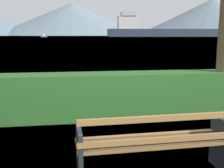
# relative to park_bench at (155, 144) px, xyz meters

# --- Properties ---
(water_surface) EXTENTS (620.00, 620.00, 0.00)m
(water_surface) POSITION_rel_park_bench_xyz_m (-0.00, 308.91, -0.43)
(water_surface) COLOR slate
(water_surface) RESTS_ON ground_plane
(park_bench) EXTENTS (1.91, 0.64, 0.87)m
(park_bench) POSITION_rel_park_bench_xyz_m (0.00, 0.00, 0.00)
(park_bench) COLOR olive
(park_bench) RESTS_ON ground_plane
(hedge_row) EXTENTS (8.18, 0.68, 0.94)m
(hedge_row) POSITION_rel_park_bench_xyz_m (-0.00, 2.56, 0.04)
(hedge_row) COLOR #285B23
(hedge_row) RESTS_ON ground_plane
(cargo_ship_large) EXTENTS (91.77, 16.52, 19.46)m
(cargo_ship_large) POSITION_rel_park_bench_xyz_m (66.38, 218.87, 5.01)
(cargo_ship_large) COLOR #2D384C
(cargo_ship_large) RESTS_ON water_surface
(fishing_boat_near) EXTENTS (4.76, 3.97, 2.11)m
(fishing_boat_near) POSITION_rel_park_bench_xyz_m (-20.15, 193.46, 0.30)
(fishing_boat_near) COLOR #335693
(fishing_boat_near) RESTS_ON water_surface
(distant_hills) EXTENTS (936.38, 405.92, 89.95)m
(distant_hills) POSITION_rel_park_bench_xyz_m (-41.65, 565.23, 40.28)
(distant_hills) COLOR slate
(distant_hills) RESTS_ON ground_plane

